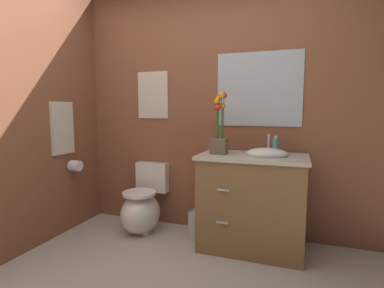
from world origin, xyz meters
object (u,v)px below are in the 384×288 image
at_px(toilet, 143,208).
at_px(soap_bottle, 276,146).
at_px(trash_bin, 197,225).
at_px(wall_poster, 153,95).
at_px(wall_mirror, 259,89).
at_px(flower_vase, 219,132).
at_px(hanging_towel, 62,128).
at_px(vanity_cabinet, 252,201).
at_px(toilet_paper_roll, 75,166).

bearing_deg(toilet, soap_bottle, 3.55).
distance_m(soap_bottle, trash_bin, 1.07).
distance_m(trash_bin, wall_poster, 1.43).
bearing_deg(wall_mirror, flower_vase, -133.74).
xyz_separation_m(flower_vase, wall_poster, (-0.82, 0.31, 0.36)).
xyz_separation_m(flower_vase, hanging_towel, (-1.55, -0.24, 0.02)).
bearing_deg(flower_vase, soap_bottle, 14.73).
height_order(vanity_cabinet, toilet_paper_roll, vanity_cabinet).
height_order(wall_mirror, hanging_towel, wall_mirror).
height_order(wall_poster, wall_mirror, wall_mirror).
xyz_separation_m(vanity_cabinet, wall_mirror, (-0.00, 0.29, 1.01)).
height_order(flower_vase, hanging_towel, flower_vase).
bearing_deg(flower_vase, wall_poster, 159.09).
xyz_separation_m(wall_poster, toilet_paper_roll, (-0.67, -0.46, -0.73)).
bearing_deg(flower_vase, trash_bin, 167.50).
xyz_separation_m(vanity_cabinet, soap_bottle, (0.18, 0.11, 0.49)).
xyz_separation_m(trash_bin, hanging_towel, (-1.32, -0.29, 0.94)).
distance_m(vanity_cabinet, wall_poster, 1.52).
xyz_separation_m(vanity_cabinet, flower_vase, (-0.30, -0.02, 0.62)).
relative_size(wall_mirror, toilet_paper_roll, 7.27).
bearing_deg(vanity_cabinet, toilet_paper_roll, -174.59).
distance_m(vanity_cabinet, hanging_towel, 1.97).
bearing_deg(vanity_cabinet, flower_vase, -176.22).
bearing_deg(toilet, wall_mirror, 13.41).
height_order(flower_vase, wall_mirror, wall_mirror).
xyz_separation_m(toilet, trash_bin, (0.60, 0.00, -0.11)).
xyz_separation_m(wall_mirror, toilet_paper_roll, (-1.79, -0.46, -0.77)).
xyz_separation_m(vanity_cabinet, toilet_paper_roll, (-1.80, -0.17, 0.24)).
relative_size(vanity_cabinet, flower_vase, 1.88).
xyz_separation_m(toilet, toilet_paper_roll, (-0.67, -0.20, 0.44)).
bearing_deg(toilet, wall_poster, 90.00).
relative_size(trash_bin, hanging_towel, 0.52).
height_order(toilet, toilet_paper_roll, toilet_paper_roll).
xyz_separation_m(flower_vase, wall_mirror, (0.30, 0.31, 0.39)).
height_order(trash_bin, hanging_towel, hanging_towel).
bearing_deg(vanity_cabinet, wall_poster, 165.36).
height_order(vanity_cabinet, hanging_towel, hanging_towel).
height_order(wall_poster, toilet_paper_roll, wall_poster).
bearing_deg(toilet, hanging_towel, -158.20).
distance_m(toilet, flower_vase, 1.16).
distance_m(vanity_cabinet, trash_bin, 0.61).
xyz_separation_m(toilet, wall_mirror, (1.12, 0.27, 1.21)).
distance_m(trash_bin, hanging_towel, 1.65).
height_order(hanging_towel, toilet_paper_roll, hanging_towel).
height_order(toilet, vanity_cabinet, vanity_cabinet).
relative_size(trash_bin, wall_poster, 0.55).
distance_m(wall_poster, hanging_towel, 0.98).
relative_size(vanity_cabinet, soap_bottle, 6.14).
distance_m(wall_poster, toilet_paper_roll, 1.10).
height_order(flower_vase, toilet_paper_roll, flower_vase).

